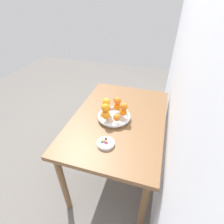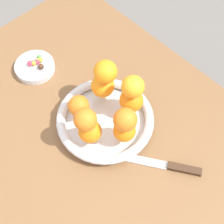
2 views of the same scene
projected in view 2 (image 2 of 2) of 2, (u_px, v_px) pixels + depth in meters
ground_plane at (107, 208)px, 1.60m from camera, size 6.00×6.00×0.00m
dining_table at (104, 150)px, 1.04m from camera, size 1.10×0.76×0.74m
fruit_bowl at (105, 120)px, 0.96m from camera, size 0.27×0.27×0.04m
candy_dish at (35, 67)px, 1.07m from camera, size 0.12×0.12×0.02m
orange_0 at (79, 106)px, 0.93m from camera, size 0.06×0.06×0.06m
orange_1 at (90, 131)px, 0.89m from camera, size 0.06×0.06×0.06m
orange_2 at (125, 131)px, 0.89m from camera, size 0.06×0.06×0.06m
orange_3 at (132, 101)px, 0.94m from camera, size 0.07×0.07×0.07m
orange_4 at (103, 86)px, 0.96m from camera, size 0.07×0.07×0.07m
orange_5 at (85, 120)px, 0.84m from camera, size 0.06×0.06×0.06m
orange_6 at (125, 120)px, 0.84m from camera, size 0.06×0.06×0.06m
orange_7 at (134, 88)px, 0.88m from camera, size 0.06×0.06×0.06m
orange_8 at (105, 72)px, 0.90m from camera, size 0.06×0.06×0.06m
candy_ball_0 at (39, 57)px, 1.07m from camera, size 0.01×0.01×0.01m
candy_ball_1 at (41, 67)px, 1.05m from camera, size 0.02×0.02×0.02m
candy_ball_2 at (37, 61)px, 1.06m from camera, size 0.01×0.01×0.01m
candy_ball_3 at (29, 64)px, 1.06m from camera, size 0.02×0.02×0.02m
candy_ball_4 at (34, 63)px, 1.06m from camera, size 0.02×0.02×0.02m
candy_ball_5 at (37, 62)px, 1.06m from camera, size 0.02×0.02×0.02m
candy_ball_6 at (41, 60)px, 1.06m from camera, size 0.02×0.02×0.02m
candy_ball_7 at (34, 62)px, 1.06m from camera, size 0.02×0.02×0.02m
knife at (161, 164)px, 0.91m from camera, size 0.23×0.16×0.01m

